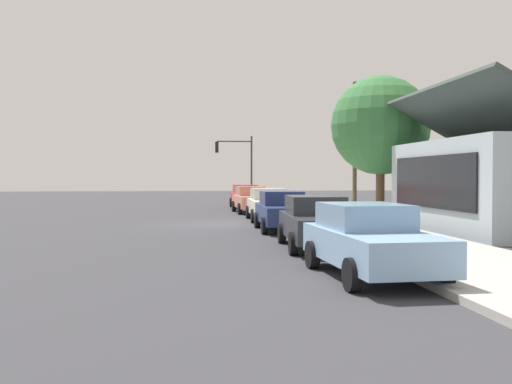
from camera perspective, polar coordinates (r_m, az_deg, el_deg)
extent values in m
plane|color=#38383D|center=(26.52, -4.17, -3.21)|extent=(120.00, 120.00, 0.00)
cube|color=#B2AFA8|center=(27.34, 7.66, -2.91)|extent=(60.00, 4.20, 0.16)
cube|color=red|center=(40.41, -1.00, -0.60)|extent=(4.33, 1.85, 0.70)
cube|color=#A9272B|center=(40.82, -1.06, 0.31)|extent=(2.08, 1.62, 0.56)
cylinder|color=black|center=(39.19, 0.52, -1.18)|extent=(0.66, 0.22, 0.66)
cylinder|color=black|center=(39.01, -2.16, -1.19)|extent=(0.66, 0.22, 0.66)
cylinder|color=black|center=(41.85, 0.08, -1.00)|extent=(0.66, 0.22, 0.66)
cylinder|color=black|center=(41.69, -2.43, -1.01)|extent=(0.66, 0.22, 0.66)
cube|color=#EA8C75|center=(34.96, -0.47, -0.94)|extent=(4.74, 1.94, 0.70)
cube|color=tan|center=(35.40, -0.58, 0.12)|extent=(2.30, 1.63, 0.56)
cylinder|color=black|center=(33.69, 1.37, -1.63)|extent=(0.67, 0.25, 0.66)
cylinder|color=black|center=(33.42, -1.58, -1.65)|extent=(0.67, 0.25, 0.66)
cylinder|color=black|center=(36.54, 0.55, -1.38)|extent=(0.67, 0.25, 0.66)
cylinder|color=black|center=(36.29, -2.17, -1.40)|extent=(0.67, 0.25, 0.66)
cube|color=silver|center=(29.00, 1.31, -1.45)|extent=(4.88, 1.98, 0.70)
cube|color=beige|center=(29.45, 1.20, -0.18)|extent=(2.36, 1.70, 0.56)
cylinder|color=black|center=(27.66, 3.59, -2.33)|extent=(0.66, 0.24, 0.66)
cylinder|color=black|center=(27.43, -0.27, -2.36)|extent=(0.66, 0.24, 0.66)
cylinder|color=black|center=(30.62, 2.72, -1.95)|extent=(0.66, 0.24, 0.66)
cylinder|color=black|center=(30.42, -0.76, -1.97)|extent=(0.66, 0.24, 0.66)
cube|color=navy|center=(23.57, 2.64, -2.15)|extent=(4.59, 1.89, 0.70)
cube|color=navy|center=(23.99, 2.49, -0.58)|extent=(2.22, 1.63, 0.56)
cylinder|color=black|center=(22.36, 5.45, -3.26)|extent=(0.66, 0.23, 0.66)
cylinder|color=black|center=(22.09, 0.84, -3.31)|extent=(0.66, 0.23, 0.66)
cylinder|color=black|center=(25.13, 4.22, -2.72)|extent=(0.66, 0.23, 0.66)
cylinder|color=black|center=(24.89, 0.12, -2.76)|extent=(0.66, 0.23, 0.66)
cube|color=#2D3035|center=(17.89, 5.98, -3.35)|extent=(4.80, 2.07, 0.70)
cube|color=#27292D|center=(18.31, 5.74, -1.26)|extent=(2.34, 1.73, 0.56)
cylinder|color=black|center=(16.69, 9.96, -4.92)|extent=(0.67, 0.25, 0.66)
cylinder|color=black|center=(16.35, 3.66, -5.04)|extent=(0.67, 0.25, 0.66)
cylinder|color=black|center=(19.52, 7.92, -3.97)|extent=(0.67, 0.25, 0.66)
cylinder|color=black|center=(19.23, 2.53, -4.04)|extent=(0.67, 0.25, 0.66)
cube|color=#8CB7E0|center=(12.98, 11.18, -5.23)|extent=(4.75, 2.10, 0.70)
cube|color=#779CBE|center=(13.35, 10.48, -2.32)|extent=(2.32, 1.75, 0.56)
cylinder|color=black|center=(12.09, 17.78, -7.45)|extent=(0.67, 0.25, 0.66)
cylinder|color=black|center=(11.37, 9.35, -7.97)|extent=(0.67, 0.25, 0.66)
cylinder|color=black|center=(14.69, 12.57, -5.82)|extent=(0.67, 0.25, 0.66)
cylinder|color=black|center=(14.10, 5.51, -6.10)|extent=(0.67, 0.25, 0.66)
cube|color=black|center=(23.69, 16.71, 0.96)|extent=(7.26, 0.08, 2.02)
cube|color=#3F4C47|center=(24.62, 20.84, 7.02)|extent=(9.67, 4.00, 2.23)
cylinder|color=brown|center=(30.51, 12.02, 0.58)|extent=(0.44, 0.44, 3.40)
sphere|color=#38753D|center=(30.61, 12.05, 6.37)|extent=(5.04, 5.04, 5.04)
cylinder|color=#383833|center=(43.87, -0.44, 2.08)|extent=(0.14, 0.14, 5.20)
cylinder|color=#383833|center=(43.82, -2.14, 4.96)|extent=(0.10, 2.60, 0.10)
cube|color=black|center=(43.72, -3.84, 4.38)|extent=(0.28, 0.24, 0.80)
sphere|color=red|center=(43.88, -3.85, 4.71)|extent=(0.16, 0.16, 0.16)
sphere|color=yellow|center=(43.87, -3.85, 4.37)|extent=(0.16, 0.16, 0.16)
sphere|color=green|center=(43.85, -3.85, 4.03)|extent=(0.16, 0.16, 0.16)
cylinder|color=brown|center=(33.44, 9.61, 4.19)|extent=(0.24, 0.24, 7.50)
cube|color=brown|center=(33.73, 9.63, 9.54)|extent=(1.80, 0.12, 0.12)
cylinder|color=red|center=(26.04, 5.20, -2.34)|extent=(0.22, 0.22, 0.55)
sphere|color=red|center=(26.02, 5.21, -1.59)|extent=(0.18, 0.18, 0.18)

